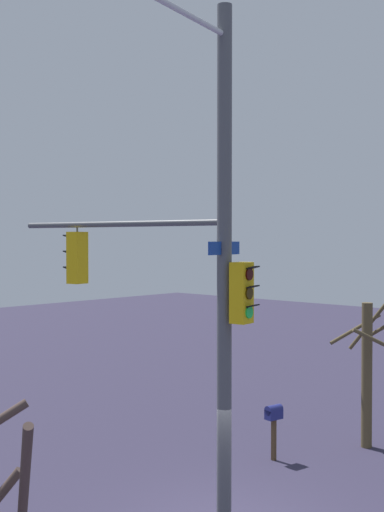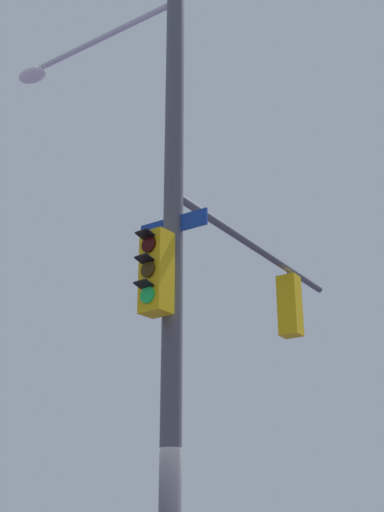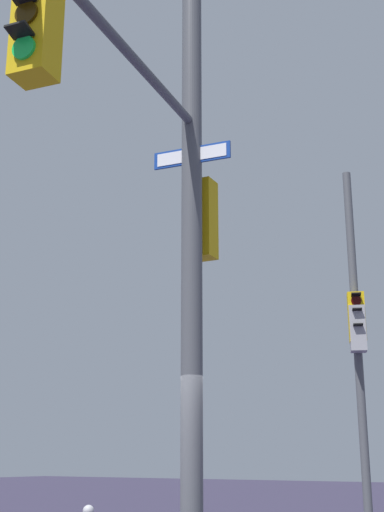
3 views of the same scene
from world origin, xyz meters
name	(u,v)px [view 3 (image 3 of 3)]	position (x,y,z in m)	size (l,w,h in m)	color
main_signal_pole_assembly	(188,150)	(-0.73, 0.02, 5.28)	(4.01, 5.74, 9.84)	#4C4F54
secondary_pole_assembly	(357,333)	(0.05, -8.07, 4.19)	(0.48, 0.72, 8.06)	#4C4F54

